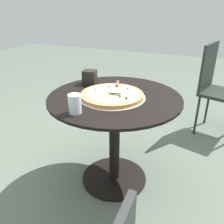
# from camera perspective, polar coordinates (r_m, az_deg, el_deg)

# --- Properties ---
(ground_plane) EXTENTS (10.00, 10.00, 0.00)m
(ground_plane) POSITION_cam_1_polar(r_m,az_deg,el_deg) (1.99, 0.54, -15.66)
(ground_plane) COLOR #596458
(patio_table) EXTENTS (0.92, 0.92, 0.72)m
(patio_table) POSITION_cam_1_polar(r_m,az_deg,el_deg) (1.70, 0.61, -2.60)
(patio_table) COLOR black
(patio_table) RESTS_ON ground
(pizza_on_tray) EXTENTS (0.45, 0.45, 0.05)m
(pizza_on_tray) POSITION_cam_1_polar(r_m,az_deg,el_deg) (1.59, 0.01, 4.09)
(pizza_on_tray) COLOR silver
(pizza_on_tray) RESTS_ON patio_table
(pizza_server) EXTENTS (0.22, 0.11, 0.02)m
(pizza_server) POSITION_cam_1_polar(r_m,az_deg,el_deg) (1.63, 1.19, 6.11)
(pizza_server) COLOR silver
(pizza_server) RESTS_ON pizza_on_tray
(drinking_cup) EXTENTS (0.08, 0.08, 0.11)m
(drinking_cup) POSITION_cam_1_polar(r_m,az_deg,el_deg) (1.37, -8.98, 1.95)
(drinking_cup) COLOR silver
(drinking_cup) RESTS_ON patio_table
(napkin_dispenser) EXTENTS (0.10, 0.11, 0.11)m
(napkin_dispenser) POSITION_cam_1_polar(r_m,az_deg,el_deg) (1.85, -5.40, 8.37)
(napkin_dispenser) COLOR black
(napkin_dispenser) RESTS_ON patio_table
(patio_chair_near) EXTENTS (0.48, 0.48, 0.93)m
(patio_chair_near) POSITION_cam_1_polar(r_m,az_deg,el_deg) (2.62, 23.74, 6.18)
(patio_chair_near) COLOR #212822
(patio_chair_near) RESTS_ON ground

